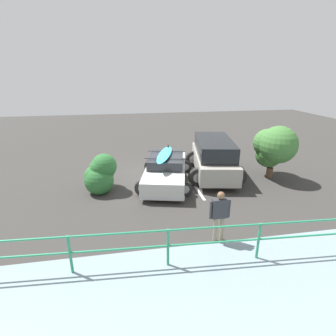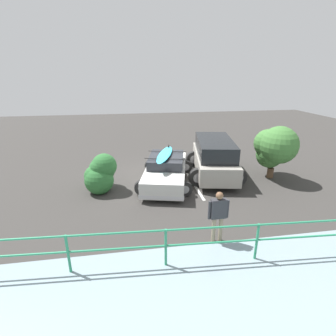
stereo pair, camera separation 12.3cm
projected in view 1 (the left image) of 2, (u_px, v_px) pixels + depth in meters
The scene contains 8 objects.
ground_plane at pixel (162, 178), 13.01m from camera, with size 44.00×44.00×0.02m, color #383533.
parking_stripe at pixel (192, 181), 12.60m from camera, with size 4.18×0.12×0.00m, color silver.
sedan_car at pixel (166, 170), 12.22m from camera, with size 3.05×4.75×1.56m.
suv_car at pixel (214, 157), 13.04m from camera, with size 3.13×4.87×1.85m.
person_bystander at pixel (220, 212), 7.79m from camera, with size 0.65×0.22×1.66m.
railing_fence at pixel (168, 241), 6.84m from camera, with size 10.06×0.66×1.11m.
bush_near_left at pixel (100, 173), 11.27m from camera, with size 1.41×1.68×1.74m.
bush_near_right at pixel (273, 148), 12.52m from camera, with size 1.81×2.28×2.62m.
Camera 1 is at (1.79, 11.93, 4.90)m, focal length 28.00 mm.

